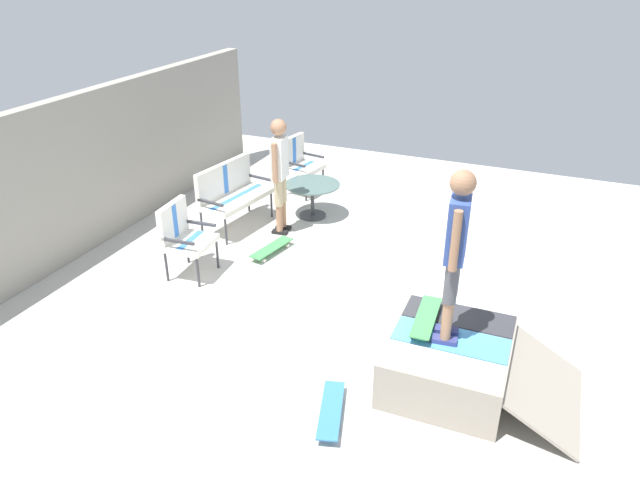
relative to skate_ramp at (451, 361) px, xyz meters
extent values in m
cube|color=beige|center=(0.90, 1.58, -0.32)|extent=(12.00, 12.00, 0.10)
cube|color=gray|center=(0.90, 5.58, 0.84)|extent=(9.00, 0.20, 2.23)
cube|color=gray|center=(0.00, 0.03, -0.01)|extent=(1.36, 1.19, 0.53)
cube|color=silver|center=(-0.45, 0.03, 0.26)|extent=(0.44, 1.14, 0.01)
cube|color=#4C99D8|center=(0.00, 0.03, 0.26)|extent=(0.44, 1.14, 0.01)
cube|color=#333338|center=(0.45, 0.04, 0.26)|extent=(0.44, 1.14, 0.01)
cylinder|color=#B2B2B7|center=(-0.01, 0.59, 0.23)|extent=(1.29, 0.07, 0.05)
cube|color=gray|center=(0.01, -0.88, -0.03)|extent=(1.31, 0.77, 0.44)
cylinder|color=#38383D|center=(1.81, 3.73, -0.05)|extent=(0.04, 0.04, 0.44)
cylinder|color=#38383D|center=(2.97, 3.57, -0.05)|extent=(0.04, 0.04, 0.44)
cylinder|color=#38383D|center=(1.88, 4.20, -0.05)|extent=(0.04, 0.04, 0.44)
cylinder|color=#38383D|center=(3.04, 4.03, -0.05)|extent=(0.04, 0.04, 0.44)
cube|color=silver|center=(2.43, 3.88, 0.21)|extent=(1.32, 0.72, 0.08)
cube|color=#3872C6|center=(2.43, 3.88, 0.25)|extent=(1.21, 0.27, 0.00)
cube|color=silver|center=(2.46, 4.11, 0.50)|extent=(1.25, 0.26, 0.50)
cube|color=#3872C6|center=(2.46, 4.11, 0.50)|extent=(0.11, 0.10, 0.46)
cube|color=#38383D|center=(1.83, 3.97, 0.37)|extent=(0.11, 0.47, 0.04)
cube|color=#38383D|center=(3.02, 3.80, 0.37)|extent=(0.11, 0.47, 0.04)
cylinder|color=#38383D|center=(3.82, 3.33, -0.05)|extent=(0.04, 0.04, 0.44)
cylinder|color=#38383D|center=(4.35, 3.23, -0.05)|extent=(0.04, 0.04, 0.44)
cylinder|color=#38383D|center=(3.91, 3.79, -0.05)|extent=(0.04, 0.04, 0.44)
cylinder|color=#38383D|center=(4.44, 3.69, -0.05)|extent=(0.04, 0.04, 0.44)
cube|color=silver|center=(4.13, 3.51, 0.21)|extent=(0.71, 0.65, 0.08)
cube|color=#3872C6|center=(4.13, 3.51, 0.25)|extent=(0.59, 0.20, 0.00)
cube|color=silver|center=(4.17, 3.74, 0.50)|extent=(0.62, 0.19, 0.50)
cube|color=#3872C6|center=(4.17, 3.74, 0.50)|extent=(0.11, 0.10, 0.46)
cube|color=#38383D|center=(3.84, 3.56, 0.37)|extent=(0.12, 0.47, 0.04)
cube|color=#38383D|center=(4.41, 3.46, 0.37)|extent=(0.12, 0.47, 0.04)
cylinder|color=#38383D|center=(0.61, 3.43, -0.05)|extent=(0.04, 0.04, 0.44)
cylinder|color=#38383D|center=(1.15, 3.47, -0.05)|extent=(0.04, 0.04, 0.44)
cylinder|color=#38383D|center=(0.58, 3.90, -0.05)|extent=(0.04, 0.04, 0.44)
cylinder|color=#38383D|center=(1.12, 3.94, -0.05)|extent=(0.04, 0.04, 0.44)
cube|color=silver|center=(0.86, 3.68, 0.21)|extent=(0.66, 0.60, 0.08)
cube|color=#3872C6|center=(0.86, 3.68, 0.25)|extent=(0.59, 0.14, 0.00)
cube|color=silver|center=(0.85, 3.92, 0.50)|extent=(0.62, 0.13, 0.50)
cube|color=#3872C6|center=(0.85, 3.92, 0.50)|extent=(0.11, 0.09, 0.46)
cube|color=#38383D|center=(0.58, 3.66, 0.37)|extent=(0.08, 0.47, 0.04)
cube|color=#38383D|center=(1.15, 3.71, 0.37)|extent=(0.08, 0.47, 0.04)
cylinder|color=#38383D|center=(3.27, 2.96, 0.01)|extent=(0.06, 0.06, 0.55)
cylinder|color=#38383D|center=(3.27, 2.96, -0.25)|extent=(0.44, 0.44, 0.03)
cylinder|color=#4C6660|center=(3.27, 2.96, 0.29)|extent=(0.90, 0.90, 0.02)
cube|color=black|center=(2.46, 3.17, -0.24)|extent=(0.14, 0.25, 0.05)
cylinder|color=#9E7051|center=(2.46, 3.17, -0.01)|extent=(0.10, 0.10, 0.42)
cylinder|color=tan|center=(2.46, 3.17, 0.42)|extent=(0.13, 0.13, 0.42)
cube|color=black|center=(2.63, 3.19, -0.24)|extent=(0.14, 0.25, 0.05)
cylinder|color=#9E7051|center=(2.63, 3.19, -0.01)|extent=(0.10, 0.10, 0.42)
cylinder|color=tan|center=(2.63, 3.19, 0.42)|extent=(0.13, 0.13, 0.42)
cube|color=silver|center=(2.55, 3.18, 0.94)|extent=(0.34, 0.22, 0.62)
sphere|color=#9E7051|center=(2.55, 3.18, 1.40)|extent=(0.24, 0.24, 0.24)
cylinder|color=#9E7051|center=(2.35, 3.16, 0.92)|extent=(0.08, 0.08, 0.59)
cylinder|color=#9E7051|center=(2.75, 3.20, 0.92)|extent=(0.08, 0.08, 0.59)
cube|color=navy|center=(0.09, 0.10, 0.30)|extent=(0.14, 0.25, 0.05)
cylinder|color=#9E7051|center=(0.09, 0.10, 0.53)|extent=(0.10, 0.10, 0.42)
cylinder|color=#4C4C51|center=(0.09, 0.10, 0.94)|extent=(0.13, 0.13, 0.42)
cube|color=navy|center=(-0.08, 0.08, 0.30)|extent=(0.14, 0.25, 0.05)
cylinder|color=#9E7051|center=(-0.08, 0.08, 0.53)|extent=(0.10, 0.10, 0.42)
cylinder|color=#4C4C51|center=(-0.08, 0.08, 0.94)|extent=(0.13, 0.13, 0.42)
cube|color=#334C99|center=(0.01, 0.09, 1.46)|extent=(0.34, 0.21, 0.61)
sphere|color=#9E7051|center=(0.01, 0.09, 1.91)|extent=(0.23, 0.23, 0.23)
cylinder|color=#9E7051|center=(0.20, 0.11, 1.44)|extent=(0.08, 0.08, 0.58)
cylinder|color=#9E7051|center=(-0.19, 0.07, 1.44)|extent=(0.08, 0.08, 0.58)
cube|color=#3F8C4C|center=(1.83, 2.98, -0.18)|extent=(0.82, 0.35, 0.02)
cylinder|color=silver|center=(2.09, 2.85, -0.24)|extent=(0.06, 0.04, 0.06)
cylinder|color=silver|center=(2.12, 3.01, -0.24)|extent=(0.06, 0.04, 0.06)
cylinder|color=silver|center=(1.54, 2.96, -0.24)|extent=(0.06, 0.04, 0.06)
cylinder|color=silver|center=(1.57, 3.11, -0.24)|extent=(0.06, 0.04, 0.06)
cube|color=#3372B2|center=(-0.94, 0.93, -0.18)|extent=(0.82, 0.42, 0.02)
cylinder|color=silver|center=(-0.65, 0.93, -0.24)|extent=(0.06, 0.04, 0.06)
cylinder|color=silver|center=(-0.69, 1.09, -0.24)|extent=(0.06, 0.04, 0.06)
cylinder|color=silver|center=(-1.18, 0.78, -0.24)|extent=(0.06, 0.04, 0.06)
cylinder|color=silver|center=(-1.23, 0.93, -0.24)|extent=(0.06, 0.04, 0.06)
cube|color=#3F8C4C|center=(0.15, 0.33, 0.36)|extent=(0.81, 0.25, 0.01)
cylinder|color=#333333|center=(0.43, 0.26, 0.30)|extent=(0.06, 0.03, 0.06)
cylinder|color=#333333|center=(0.42, 0.42, 0.30)|extent=(0.06, 0.03, 0.06)
cylinder|color=#333333|center=(-0.13, 0.23, 0.30)|extent=(0.06, 0.03, 0.06)
cylinder|color=#333333|center=(-0.14, 0.39, 0.30)|extent=(0.06, 0.03, 0.06)
camera|label=1|loc=(-4.94, -0.65, 3.78)|focal=33.30mm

